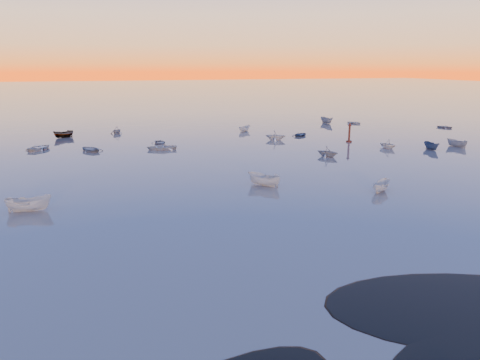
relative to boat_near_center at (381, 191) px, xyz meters
name	(u,v)px	position (x,y,z in m)	size (l,w,h in m)	color
ground	(142,120)	(-17.28, 76.00, 0.00)	(600.00, 600.00, 0.00)	#635A52
mud_lobes	(373,352)	(-17.28, -25.00, 0.01)	(140.00, 6.00, 0.07)	black
moored_fleet	(175,153)	(-17.28, 29.00, 0.00)	(124.00, 58.00, 1.20)	silver
boat_near_center	(381,191)	(0.00, 0.00, 0.00)	(3.44, 1.46, 1.19)	silver
boat_near_right	(387,148)	(16.67, 22.78, 0.00)	(3.25, 1.46, 1.14)	silver
channel_marker	(349,134)	(14.00, 30.40, 1.39)	(0.99, 0.99, 3.52)	#40160D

